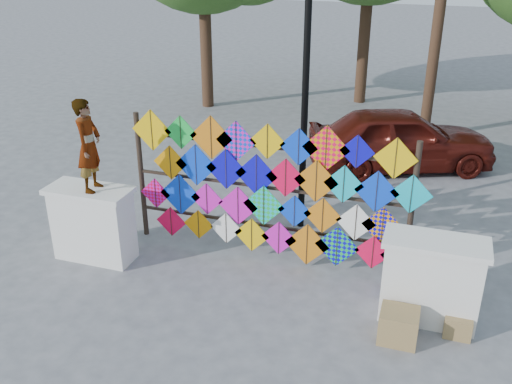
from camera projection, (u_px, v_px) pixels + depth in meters
The scene contains 9 objects.
ground at pixel (251, 278), 9.10m from camera, with size 80.00×80.00×0.00m, color gray.
parapet_left at pixel (93, 223), 9.42m from camera, with size 1.40×0.65×1.28m.
parapet_right at pixel (431, 280), 7.88m from camera, with size 1.40×0.65×1.28m.
kite_rack at pixel (271, 191), 9.18m from camera, with size 4.94×0.24×2.42m.
vendor_woman at pixel (89, 145), 8.82m from camera, with size 0.54×0.36×1.49m, color #99999E.
sedan at pixel (400, 139), 13.07m from camera, with size 1.70×4.22×1.44m, color #4F130D.
lamppost at pixel (306, 84), 9.62m from camera, with size 0.28×0.28×4.46m.
cardboard_box_near at pixel (399, 326), 7.64m from camera, with size 0.51×0.45×0.45m, color #A27F4E.
cardboard_box_far at pixel (458, 325), 7.77m from camera, with size 0.36×0.33×0.30m, color #A27F4E.
Camera 1 is at (2.48, -7.29, 5.03)m, focal length 40.00 mm.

